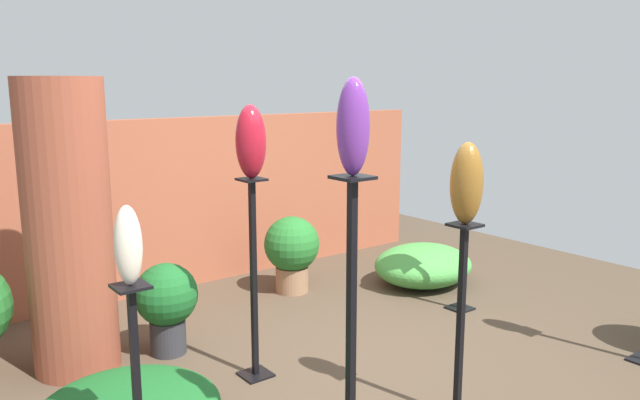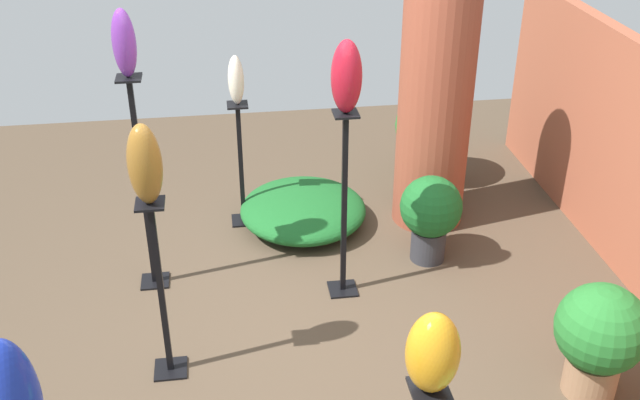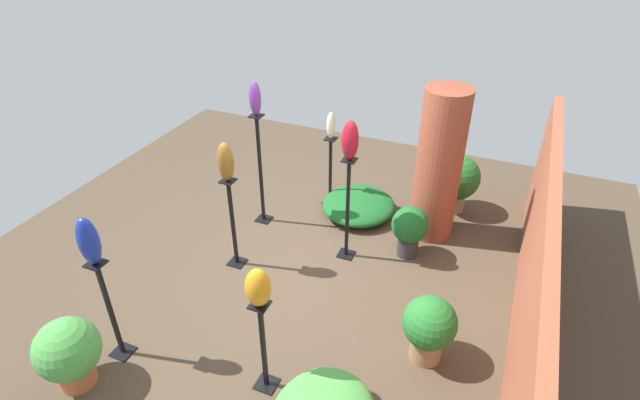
# 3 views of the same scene
# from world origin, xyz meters

# --- Properties ---
(ground_plane) EXTENTS (8.00, 8.00, 0.00)m
(ground_plane) POSITION_xyz_m (0.00, 0.00, 0.00)
(ground_plane) COLOR #4C3D2D
(brick_pillar) EXTENTS (0.57, 0.57, 2.02)m
(brick_pillar) POSITION_xyz_m (-1.51, 1.26, 1.01)
(brick_pillar) COLOR brown
(brick_pillar) RESTS_ON ground
(pedestal_ivory) EXTENTS (0.20, 0.20, 1.04)m
(pedestal_ivory) POSITION_xyz_m (-1.66, -0.25, 0.47)
(pedestal_ivory) COLOR black
(pedestal_ivory) RESTS_ON ground
(pedestal_ruby) EXTENTS (0.20, 0.20, 1.37)m
(pedestal_ruby) POSITION_xyz_m (-0.59, 0.40, 0.63)
(pedestal_ruby) COLOR black
(pedestal_ruby) RESTS_ON ground
(pedestal_bronze) EXTENTS (0.20, 0.20, 1.19)m
(pedestal_bronze) POSITION_xyz_m (0.09, -0.80, 0.55)
(pedestal_bronze) COLOR black
(pedestal_bronze) RESTS_ON ground
(pedestal_violet) EXTENTS (0.20, 0.20, 1.57)m
(pedestal_violet) POSITION_xyz_m (-0.88, -0.94, 0.73)
(pedestal_violet) COLOR black
(pedestal_violet) RESTS_ON ground
(art_vase_ivory) EXTENTS (0.13, 0.12, 0.38)m
(art_vase_ivory) POSITION_xyz_m (-1.66, -0.25, 1.23)
(art_vase_ivory) COLOR beige
(art_vase_ivory) RESTS_ON pedestal_ivory
(art_vase_amber) EXTENTS (0.22, 0.22, 0.37)m
(art_vase_amber) POSITION_xyz_m (1.53, 0.38, 1.22)
(art_vase_amber) COLOR orange
(art_vase_amber) RESTS_ON pedestal_amber
(art_vase_ruby) EXTENTS (0.20, 0.20, 0.47)m
(art_vase_ruby) POSITION_xyz_m (-0.59, 0.40, 1.61)
(art_vase_ruby) COLOR maroon
(art_vase_ruby) RESTS_ON pedestal_ruby
(art_vase_cobalt) EXTENTS (0.18, 0.19, 0.48)m
(art_vase_cobalt) POSITION_xyz_m (1.75, -1.13, 1.40)
(art_vase_cobalt) COLOR #192D9E
(art_vase_cobalt) RESTS_ON pedestal_cobalt
(art_vase_bronze) EXTENTS (0.19, 0.18, 0.46)m
(art_vase_bronze) POSITION_xyz_m (0.09, -0.80, 1.42)
(art_vase_bronze) COLOR brown
(art_vase_bronze) RESTS_ON pedestal_bronze
(art_vase_violet) EXTENTS (0.15, 0.15, 0.43)m
(art_vase_violet) POSITION_xyz_m (-0.88, -0.94, 1.79)
(art_vase_violet) COLOR #6B2D8C
(art_vase_violet) RESTS_ON pedestal_violet
(potted_plant_mid_right) EXTENTS (0.46, 0.46, 0.69)m
(potted_plant_mid_right) POSITION_xyz_m (-0.91, 1.11, 0.40)
(potted_plant_mid_right) COLOR #2D2D33
(potted_plant_mid_right) RESTS_ON ground
(potted_plant_near_pillar) EXTENTS (0.63, 0.63, 0.85)m
(potted_plant_near_pillar) POSITION_xyz_m (-2.18, 1.45, 0.50)
(potted_plant_near_pillar) COLOR gray
(potted_plant_near_pillar) RESTS_ON ground
(potted_plant_mid_left) EXTENTS (0.53, 0.53, 0.73)m
(potted_plant_mid_left) POSITION_xyz_m (0.62, 1.68, 0.42)
(potted_plant_mid_left) COLOR #936B4C
(potted_plant_mid_left) RESTS_ON ground
(foliage_bed_east) EXTENTS (1.06, 1.03, 0.28)m
(foliage_bed_east) POSITION_xyz_m (-1.54, 0.23, 0.14)
(foliage_bed_east) COLOR #195923
(foliage_bed_east) RESTS_ON ground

